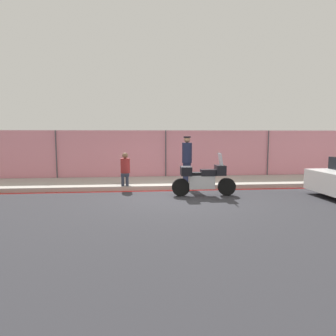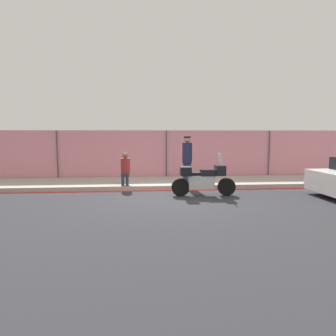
# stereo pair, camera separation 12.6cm
# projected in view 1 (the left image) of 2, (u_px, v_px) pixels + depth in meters

# --- Properties ---
(ground_plane) EXTENTS (120.00, 120.00, 0.00)m
(ground_plane) POSITION_uv_depth(u_px,v_px,m) (176.00, 197.00, 10.08)
(ground_plane) COLOR #2D2D33
(sidewalk) EXTENTS (36.18, 2.58, 0.17)m
(sidewalk) POSITION_uv_depth(u_px,v_px,m) (168.00, 182.00, 12.56)
(sidewalk) COLOR #ADA89E
(sidewalk) RESTS_ON ground_plane
(curb_paint_stripe) EXTENTS (36.18, 0.18, 0.01)m
(curb_paint_stripe) POSITION_uv_depth(u_px,v_px,m) (172.00, 191.00, 11.21)
(curb_paint_stripe) COLOR red
(curb_paint_stripe) RESTS_ON ground_plane
(storefront_fence) EXTENTS (34.37, 0.17, 2.27)m
(storefront_fence) POSITION_uv_depth(u_px,v_px,m) (166.00, 155.00, 13.80)
(storefront_fence) COLOR pink
(storefront_fence) RESTS_ON ground_plane
(motorcycle) EXTENTS (2.21, 0.54, 1.47)m
(motorcycle) POSITION_uv_depth(u_px,v_px,m) (203.00, 179.00, 10.22)
(motorcycle) COLOR black
(motorcycle) RESTS_ON ground_plane
(officer_standing) EXTENTS (0.39, 0.39, 1.85)m
(officer_standing) POSITION_uv_depth(u_px,v_px,m) (187.00, 159.00, 11.87)
(officer_standing) COLOR #191E38
(officer_standing) RESTS_ON sidewalk
(person_seated_on_curb) EXTENTS (0.36, 0.63, 1.23)m
(person_seated_on_curb) POSITION_uv_depth(u_px,v_px,m) (125.00, 167.00, 11.47)
(person_seated_on_curb) COLOR #2D3342
(person_seated_on_curb) RESTS_ON sidewalk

